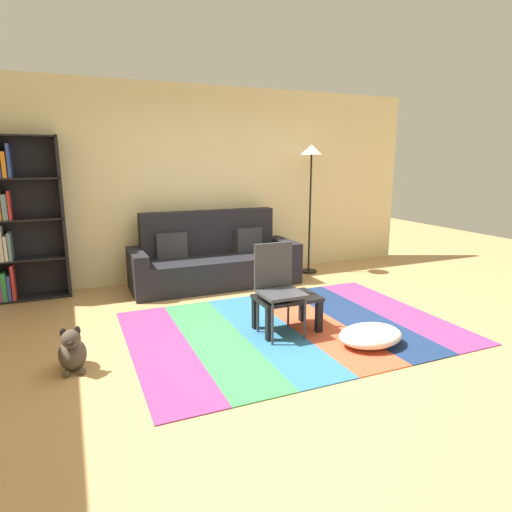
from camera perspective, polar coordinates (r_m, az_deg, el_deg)
ground_plane at (r=4.34m, az=3.23°, el=-10.45°), size 14.00×14.00×0.00m
back_wall at (r=6.39m, az=-7.00°, el=9.34°), size 6.80×0.10×2.70m
rug at (r=4.54m, az=4.64°, el=-9.34°), size 3.21×2.30×0.01m
couch at (r=6.02m, az=-5.51°, el=-0.57°), size 2.26×0.80×1.00m
bookshelf at (r=5.95m, az=-29.16°, el=4.11°), size 0.90×0.28×1.98m
coffee_table at (r=4.38m, az=4.07°, el=-6.22°), size 0.62×0.41×0.36m
pouf at (r=4.22m, az=14.75°, el=-10.02°), size 0.62×0.46×0.19m
dog at (r=3.93m, az=-22.90°, el=-11.46°), size 0.22×0.35×0.40m
standing_lamp at (r=6.56m, az=7.23°, el=11.50°), size 0.32×0.32×1.90m
tv_remote at (r=4.41m, az=4.61°, el=-4.91°), size 0.11×0.15×0.02m
folding_chair at (r=4.24m, az=2.80°, el=-3.36°), size 0.40×0.40×0.90m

